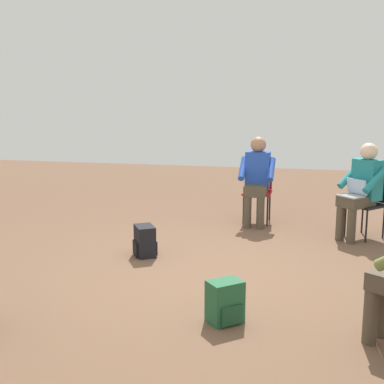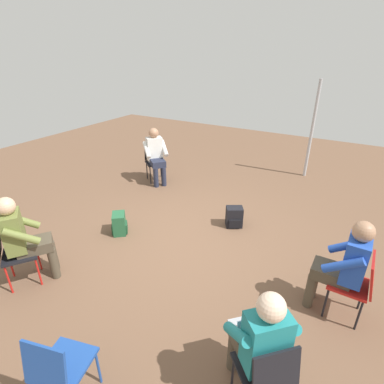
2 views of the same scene
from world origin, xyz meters
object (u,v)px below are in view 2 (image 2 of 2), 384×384
Objects in this scene: person_in_olive at (23,235)px; person_in_white at (156,153)px; backpack_by_empty_chair at (234,218)px; person_in_blue at (344,263)px; person_with_laptop at (259,338)px; chair_southwest at (154,159)px; backpack_near_laptop_user at (119,225)px; chair_east at (58,367)px; chair_northeast at (267,373)px; chair_north at (357,282)px; chair_southeast at (12,252)px.

person_in_white is at bearing 132.84° from person_in_olive.
person_in_blue is at bearing 56.84° from backpack_by_empty_chair.
person_with_laptop is 1.00× the size of person_in_olive.
chair_southwest is 2.34m from backpack_near_laptop_user.
person_in_white reaches higher than chair_east.
chair_northeast is 3.17m from person_in_olive.
chair_northeast is at bearing 167.56° from person_in_blue.
chair_southwest reaches higher than backpack_by_empty_chair.
chair_north is 4.11m from chair_southeast.
chair_southwest is 2.64m from backpack_by_empty_chair.
chair_east is 2.36× the size of backpack_by_empty_chair.
chair_east is at bearing 142.81° from person_in_blue.
person_with_laptop reaches higher than chair_southwest.
chair_north is (-1.49, 0.54, 0.00)m from chair_northeast.
chair_southwest is 3.63m from person_in_olive.
chair_southwest is 2.36× the size of backpack_by_empty_chair.
chair_southwest is at bearing 134.63° from person_in_olive.
chair_east is 0.69× the size of person_with_laptop.
chair_southwest is at bearing -158.35° from backpack_near_laptop_user.
backpack_near_laptop_user is (0.02, -3.48, -0.34)m from chair_north.
person_in_olive is (-0.85, -1.69, 0.20)m from chair_east.
chair_southeast is 2.36× the size of backpack_near_laptop_user.
backpack_near_laptop_user is (-1.35, -2.81, -0.53)m from person_with_laptop.
person_with_laptop and person_in_white have the same top height.
backpack_near_laptop_user is at bearing 108.33° from chair_northeast.
chair_east is at bearing -1.73° from backpack_by_empty_chair.
chair_southwest and chair_northeast have the same top height.
chair_southwest is 3.74m from chair_southeast.
chair_southwest is 2.36× the size of backpack_near_laptop_user.
person_in_blue is (2.02, 4.04, 0.00)m from person_in_white.
person_in_blue is at bearing 101.90° from chair_southwest.
chair_southeast is 0.26m from person_in_olive.
person_in_olive is at bearing 90.00° from chair_southeast.
chair_north is (-2.28, 2.01, 0.00)m from chair_east.
chair_southwest is 0.69× the size of person_in_blue.
chair_southeast is at bearing -11.81° from backpack_near_laptop_user.
person_in_olive is 3.82m from person_in_blue.
chair_north is at bearing 34.26° from chair_east.
person_with_laptop is at bearing 38.35° from chair_southeast.
chair_east is 4.99m from chair_southwest.
person_in_blue is (-1.58, 3.64, 0.20)m from chair_southeast.
chair_southeast is 3.33m from backpack_by_empty_chair.
person_with_laptop and person_in_olive have the same top height.
person_in_blue is 2.15m from backpack_by_empty_chair.
person_in_white reaches higher than chair_southwest.
person_in_olive reaches higher than backpack_by_empty_chair.
person_with_laptop is (3.50, 3.67, 0.20)m from chair_southwest.
backpack_by_empty_chair is at bearing 60.81° from chair_north.
chair_southeast is at bearing 136.37° from chair_northeast.
chair_southeast is 0.69× the size of person_with_laptop.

